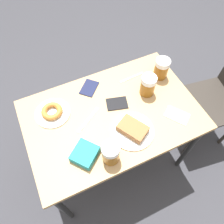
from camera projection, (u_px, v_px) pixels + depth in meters
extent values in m
plane|color=#333338|center=(112.00, 156.00, 1.88)|extent=(8.00, 8.00, 0.00)
cube|color=tan|center=(112.00, 115.00, 1.29)|extent=(0.67, 1.01, 0.03)
cylinder|color=black|center=(39.00, 131.00, 1.63)|extent=(0.04, 0.04, 0.67)
cylinder|color=black|center=(63.00, 208.00, 1.35)|extent=(0.04, 0.04, 0.67)
cylinder|color=black|center=(148.00, 90.00, 1.84)|extent=(0.04, 0.04, 0.67)
cylinder|color=black|center=(189.00, 149.00, 1.56)|extent=(0.04, 0.04, 0.67)
cube|color=#2D2823|center=(211.00, 102.00, 1.62)|extent=(0.45, 0.45, 0.02)
cylinder|color=#2D2823|center=(172.00, 106.00, 1.88)|extent=(0.03, 0.03, 0.44)
cylinder|color=#2D2823|center=(191.00, 142.00, 1.70)|extent=(0.03, 0.03, 0.44)
cylinder|color=#2D2823|center=(208.00, 97.00, 1.93)|extent=(0.03, 0.03, 0.44)
cylinder|color=white|center=(132.00, 131.00, 1.22)|extent=(0.24, 0.24, 0.01)
cube|color=brown|center=(133.00, 129.00, 1.19)|extent=(0.19, 0.17, 0.04)
cylinder|color=white|center=(53.00, 113.00, 1.28)|extent=(0.21, 0.21, 0.01)
torus|color=#B2702D|center=(52.00, 111.00, 1.26)|extent=(0.12, 0.12, 0.03)
cylinder|color=#8C5619|center=(111.00, 154.00, 1.09)|extent=(0.09, 0.09, 0.11)
cylinder|color=white|center=(111.00, 149.00, 1.04)|extent=(0.09, 0.09, 0.03)
cylinder|color=#8C5619|center=(148.00, 87.00, 1.32)|extent=(0.09, 0.09, 0.11)
cylinder|color=white|center=(149.00, 80.00, 1.26)|extent=(0.09, 0.09, 0.03)
cylinder|color=#8C5619|center=(161.00, 70.00, 1.39)|extent=(0.09, 0.09, 0.11)
cylinder|color=white|center=(163.00, 63.00, 1.33)|extent=(0.09, 0.09, 0.03)
cube|color=white|center=(177.00, 115.00, 1.27)|extent=(0.16, 0.15, 0.00)
cube|color=silver|center=(132.00, 77.00, 1.43)|extent=(0.02, 0.17, 0.00)
cube|color=silver|center=(88.00, 120.00, 1.26)|extent=(0.12, 0.17, 0.00)
cube|color=#141938|center=(89.00, 88.00, 1.38)|extent=(0.15, 0.15, 0.01)
cube|color=black|center=(117.00, 104.00, 1.32)|extent=(0.12, 0.15, 0.01)
cube|color=teal|center=(85.00, 154.00, 1.12)|extent=(0.17, 0.17, 0.05)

